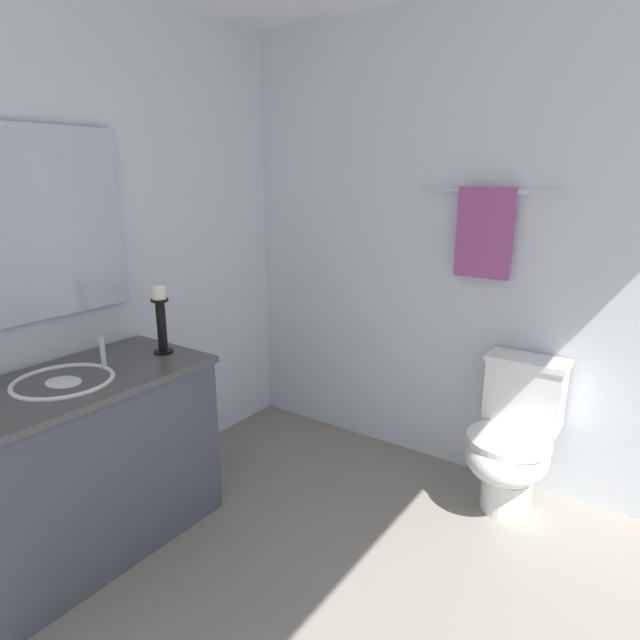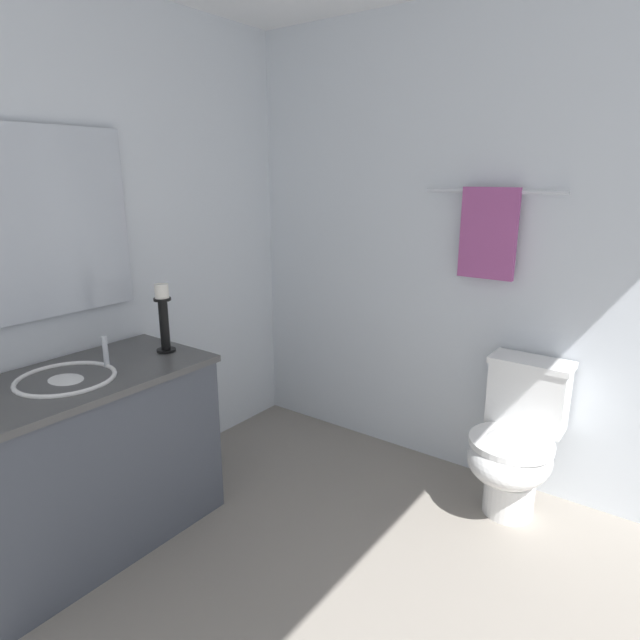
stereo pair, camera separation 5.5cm
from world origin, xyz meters
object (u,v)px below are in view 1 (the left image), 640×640
sink_basin (65,391)px  toilet (512,441)px  vanity_cabinet (75,469)px  candle_holder_tall (161,318)px  towel_near_vanity (484,233)px  mirror (6,227)px  towel_bar (489,191)px

sink_basin → toilet: size_ratio=0.54×
vanity_cabinet → toilet: bearing=43.5°
vanity_cabinet → toilet: 2.01m
sink_basin → candle_holder_tall: size_ratio=1.22×
toilet → towel_near_vanity: 1.03m
vanity_cabinet → sink_basin: (-0.00, 0.00, 0.36)m
toilet → vanity_cabinet: bearing=-136.5°
mirror → candle_holder_tall: bearing=56.2°
vanity_cabinet → towel_near_vanity: (1.17, 1.58, 0.93)m
mirror → towel_near_vanity: bearing=47.5°
vanity_cabinet → towel_near_vanity: 2.18m
mirror → towel_bar: mirror is taller
vanity_cabinet → sink_basin: 0.36m
vanity_cabinet → sink_basin: bearing=90.0°
toilet → towel_bar: bearing=141.9°
candle_holder_tall → toilet: (1.41, 0.90, -0.60)m
toilet → towel_bar: (-0.28, 0.22, 1.17)m
vanity_cabinet → toilet: (1.45, 1.38, -0.03)m
mirror → towel_near_vanity: 2.15m
sink_basin → toilet: sink_basin is taller
toilet → towel_bar: towel_bar is taller
vanity_cabinet → candle_holder_tall: size_ratio=3.65×
candle_holder_tall → towel_bar: size_ratio=0.47×
sink_basin → toilet: (1.45, 1.38, -0.39)m
toilet → sink_basin: bearing=-136.5°
towel_bar → towel_near_vanity: towel_near_vanity is taller
candle_holder_tall → toilet: 1.78m
mirror → towel_near_vanity: (1.45, 1.58, -0.08)m
towel_bar → towel_near_vanity: size_ratio=1.55×
vanity_cabinet → towel_bar: 2.29m
candle_holder_tall → towel_bar: bearing=44.8°
vanity_cabinet → towel_near_vanity: size_ratio=2.68×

